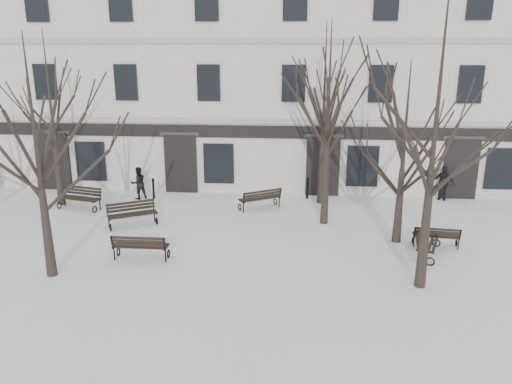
# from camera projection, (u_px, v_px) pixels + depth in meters

# --- Properties ---
(ground) EXTENTS (100.00, 100.00, 0.00)m
(ground) POSITION_uv_depth(u_px,v_px,m) (230.00, 258.00, 17.28)
(ground) COLOR white
(ground) RESTS_ON ground
(building) EXTENTS (40.40, 10.20, 11.40)m
(building) POSITION_uv_depth(u_px,v_px,m) (259.00, 75.00, 28.12)
(building) COLOR beige
(building) RESTS_ON ground
(tree_1) EXTENTS (5.24, 5.24, 7.48)m
(tree_1) POSITION_uv_depth(u_px,v_px,m) (34.00, 130.00, 14.70)
(tree_1) COLOR black
(tree_1) RESTS_ON ground
(tree_2) EXTENTS (6.26, 6.26, 8.94)m
(tree_2) POSITION_uv_depth(u_px,v_px,m) (438.00, 102.00, 13.70)
(tree_2) COLOR black
(tree_2) RESTS_ON ground
(tree_3) EXTENTS (4.65, 4.65, 6.64)m
(tree_3) POSITION_uv_depth(u_px,v_px,m) (405.00, 132.00, 17.60)
(tree_3) COLOR black
(tree_3) RESTS_ON ground
(tree_4) EXTENTS (5.47, 5.47, 7.82)m
(tree_4) POSITION_uv_depth(u_px,v_px,m) (50.00, 98.00, 21.83)
(tree_4) COLOR black
(tree_4) RESTS_ON ground
(tree_5) EXTENTS (5.65, 5.65, 8.06)m
(tree_5) POSITION_uv_depth(u_px,v_px,m) (329.00, 100.00, 19.32)
(tree_5) COLOR black
(tree_5) RESTS_ON ground
(tree_6) EXTENTS (5.67, 5.67, 8.11)m
(tree_6) POSITION_uv_depth(u_px,v_px,m) (324.00, 93.00, 22.00)
(tree_6) COLOR black
(tree_6) RESTS_ON ground
(bench_0) EXTENTS (2.02, 1.54, 0.98)m
(bench_0) POSITION_uv_depth(u_px,v_px,m) (132.00, 213.00, 20.27)
(bench_0) COLOR black
(bench_0) RESTS_ON ground
(bench_1) EXTENTS (1.90, 0.71, 0.95)m
(bench_1) POSITION_uv_depth(u_px,v_px,m) (140.00, 246.00, 17.01)
(bench_1) COLOR black
(bench_1) RESTS_ON ground
(bench_2) EXTENTS (1.68, 0.76, 0.82)m
(bench_2) POSITION_uv_depth(u_px,v_px,m) (436.00, 236.00, 18.11)
(bench_2) COLOR black
(bench_2) RESTS_ON ground
(bench_3) EXTENTS (2.09, 1.17, 1.00)m
(bench_3) POSITION_uv_depth(u_px,v_px,m) (80.00, 197.00, 22.38)
(bench_3) COLOR black
(bench_3) RESTS_ON ground
(bench_4) EXTENTS (1.96, 1.55, 0.96)m
(bench_4) POSITION_uv_depth(u_px,v_px,m) (260.00, 198.00, 22.34)
(bench_4) COLOR black
(bench_4) RESTS_ON ground
(bench_5) EXTENTS (1.32, 2.02, 0.97)m
(bench_5) POSITION_uv_depth(u_px,v_px,m) (427.00, 241.00, 17.44)
(bench_5) COLOR black
(bench_5) RESTS_ON ground
(bollard_a) EXTENTS (0.13, 0.13, 1.00)m
(bollard_a) POSITION_uv_depth(u_px,v_px,m) (153.00, 188.00, 23.93)
(bollard_a) COLOR black
(bollard_a) RESTS_ON ground
(bollard_b) EXTENTS (0.14, 0.14, 1.07)m
(bollard_b) POSITION_uv_depth(u_px,v_px,m) (307.00, 187.00, 23.88)
(bollard_b) COLOR black
(bollard_b) RESTS_ON ground
(pedestrian_b) EXTENTS (0.96, 0.93, 1.56)m
(pedestrian_b) POSITION_uv_depth(u_px,v_px,m) (139.00, 199.00, 24.03)
(pedestrian_b) COLOR black
(pedestrian_b) RESTS_ON ground
(pedestrian_c) EXTENTS (1.07, 0.78, 1.68)m
(pedestrian_c) POSITION_uv_depth(u_px,v_px,m) (442.00, 200.00, 23.79)
(pedestrian_c) COLOR black
(pedestrian_c) RESTS_ON ground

